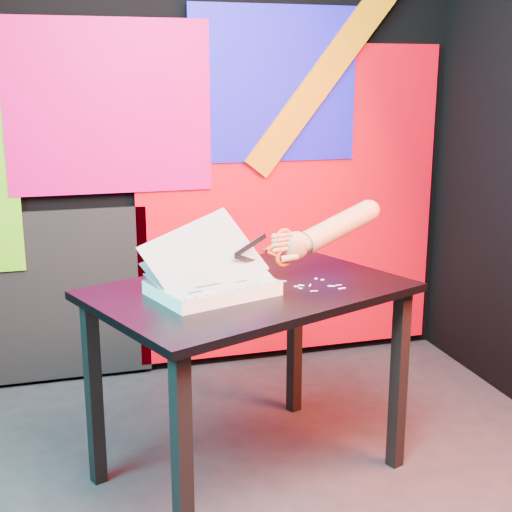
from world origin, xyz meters
name	(u,v)px	position (x,y,z in m)	size (l,w,h in m)	color
room	(242,128)	(0.00, 0.00, 1.35)	(3.01, 3.01, 2.71)	black
backdrop	(178,188)	(0.06, 1.46, 0.96)	(2.88, 0.05, 2.08)	red
work_table	(249,314)	(0.13, 0.41, 0.65)	(1.29, 1.08, 0.75)	black
printout_stack	(212,286)	(-0.02, 0.36, 0.78)	(0.49, 0.40, 0.30)	beige
scissors	(280,248)	(0.26, 0.44, 0.88)	(0.25, 0.09, 0.15)	#939AAD
hand_forearm	(332,229)	(0.49, 0.51, 0.92)	(0.48, 0.20, 0.19)	tan
paper_clippings	(314,285)	(0.37, 0.36, 0.75)	(0.21, 0.16, 0.00)	white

